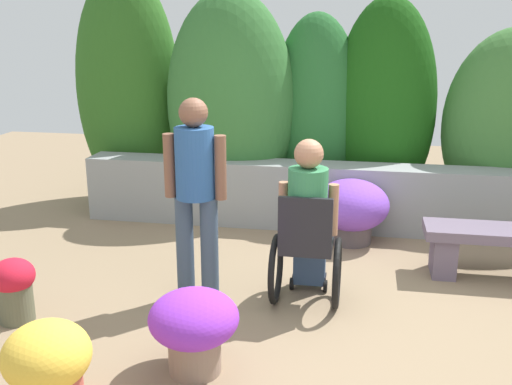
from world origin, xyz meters
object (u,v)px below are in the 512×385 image
Objects in this scene: flower_pot_terracotta_by_wall at (351,209)px; flower_pot_purple_near at (194,325)px; person_in_wheelchair at (308,228)px; flower_pot_red_accent at (14,286)px; stone_bench at (508,246)px; flower_pot_small_foreground at (48,366)px; person_standing_companion at (195,188)px.

flower_pot_purple_near is at bearing -109.52° from flower_pot_terracotta_by_wall.
person_in_wheelchair is 2.23m from flower_pot_red_accent.
flower_pot_red_accent is at bearing -160.04° from stone_bench.
flower_pot_terracotta_by_wall is (0.31, 1.44, -0.27)m from person_in_wheelchair.
flower_pot_terracotta_by_wall is 1.32× the size of flower_pot_small_foreground.
flower_pot_red_accent is (-1.50, 0.41, -0.04)m from flower_pot_purple_near.
person_standing_companion is at bearing 75.33° from flower_pot_small_foreground.
flower_pot_small_foreground is at bearing -50.18° from flower_pot_red_accent.
person_in_wheelchair is at bearing 21.22° from person_standing_companion.
flower_pot_red_accent is at bearing -138.26° from flower_pot_terracotta_by_wall.
flower_pot_red_accent is (-3.76, -1.48, -0.02)m from stone_bench.
person_in_wheelchair is 2.33× the size of flower_pot_small_foreground.
flower_pot_small_foreground is at bearing -90.21° from person_standing_companion.
person_standing_companion is at bearing -162.24° from stone_bench.
flower_pot_terracotta_by_wall is (1.16, 1.55, -0.58)m from person_standing_companion.
person_standing_companion is at bearing 104.50° from flower_pot_purple_near.
flower_pot_purple_near is 0.89m from flower_pot_small_foreground.
flower_pot_red_accent is at bearing 164.66° from flower_pot_purple_near.
person_standing_companion is at bearing -176.80° from person_in_wheelchair.
stone_bench is 1.86m from person_in_wheelchair.
person_standing_companion is 2.15× the size of flower_pot_terracotta_by_wall.
flower_pot_red_accent is at bearing -139.79° from person_standing_companion.
flower_pot_terracotta_by_wall reaches higher than flower_pot_red_accent.
person_in_wheelchair is 1.50m from flower_pot_terracotta_by_wall.
person_standing_companion reaches higher than flower_pot_terracotta_by_wall.
stone_bench is at bearing -26.10° from flower_pot_terracotta_by_wall.
flower_pot_purple_near is (0.26, -1.01, -0.61)m from person_standing_companion.
flower_pot_red_accent is (-1.24, -0.60, -0.65)m from person_standing_companion.
person_in_wheelchair is 1.77× the size of flower_pot_terracotta_by_wall.
stone_bench is 2.47× the size of flower_pot_purple_near.
flower_pot_small_foreground reaches higher than stone_bench.
person_standing_companion reaches higher than stone_bench.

